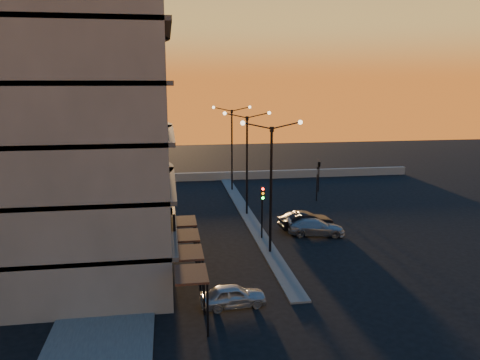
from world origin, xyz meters
name	(u,v)px	position (x,y,z in m)	size (l,w,h in m)	color
ground	(270,253)	(0.00, 0.00, 0.00)	(120.00, 120.00, 0.00)	black
sidewalk_west	(125,241)	(-10.50, 4.00, 0.06)	(5.00, 40.00, 0.12)	#4A4A47
median	(247,214)	(0.00, 10.00, 0.06)	(1.20, 36.00, 0.12)	#4A4A47
parapet	(241,175)	(2.00, 26.00, 0.50)	(44.00, 0.50, 1.00)	slate
building	(53,84)	(-14.00, 0.03, 11.91)	(14.35, 17.08, 25.00)	#66625A
streetlamp_near	(271,177)	(0.00, 0.00, 5.59)	(4.32, 0.32, 9.51)	black
streetlamp_mid	(247,155)	(0.00, 10.00, 5.59)	(4.32, 0.32, 9.51)	black
streetlamp_far	(232,141)	(0.00, 20.00, 5.59)	(4.32, 0.32, 9.51)	black
traffic_light_main	(262,204)	(0.00, 2.87, 2.89)	(0.28, 0.44, 4.25)	black
signal_east_a	(317,183)	(8.00, 14.00, 1.93)	(0.13, 0.16, 3.60)	black
signal_east_b	(319,164)	(9.50, 18.00, 3.10)	(0.42, 1.99, 3.60)	black
car_hatchback	(233,296)	(-3.75, -7.68, 0.62)	(1.46, 3.62, 1.23)	#A1A4A8
car_sedan	(306,221)	(4.13, 4.88, 0.74)	(1.56, 4.48, 1.48)	black
car_wagon	(316,227)	(4.50, 3.38, 0.66)	(1.85, 4.54, 1.32)	gray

